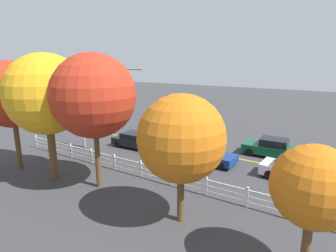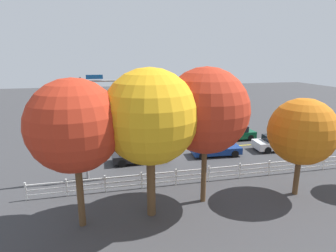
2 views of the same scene
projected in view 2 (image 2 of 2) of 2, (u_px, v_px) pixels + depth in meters
The scene contains 13 objects.
ground_plane at pixel (163, 151), 25.73m from camera, with size 120.00×120.00×0.00m, color #38383A.
lane_center_stripe at pixel (204, 148), 26.60m from camera, with size 28.00×0.16×0.01m, color gold.
signal_assembly at pixel (112, 107), 19.21m from camera, with size 6.86×0.38×7.37m.
car_0 at pixel (278, 143), 26.04m from camera, with size 4.79×2.14×1.39m.
car_1 at pixel (145, 140), 26.95m from camera, with size 3.99×2.11×1.31m.
car_2 at pixel (234, 133), 29.24m from camera, with size 4.39×2.07×1.50m.
car_3 at pixel (139, 154), 23.08m from camera, with size 4.65×2.03×1.33m.
car_4 at pixel (215, 148), 24.58m from camera, with size 4.38×2.04×1.40m.
white_rail_fence at pixel (224, 172), 19.67m from camera, with size 26.10×0.10×1.15m.
tree_0 at pixel (75, 126), 13.21m from camera, with size 4.56×4.56×7.63m.
tree_1 at pixel (302, 132), 16.79m from camera, with size 4.07×4.07×6.18m.
tree_3 at pixel (206, 111), 15.57m from camera, with size 4.89×4.89×8.05m.
tree_4 at pixel (150, 117), 14.16m from camera, with size 4.99×4.99×8.06m.
Camera 2 is at (4.98, 23.87, 8.55)m, focal length 29.66 mm.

